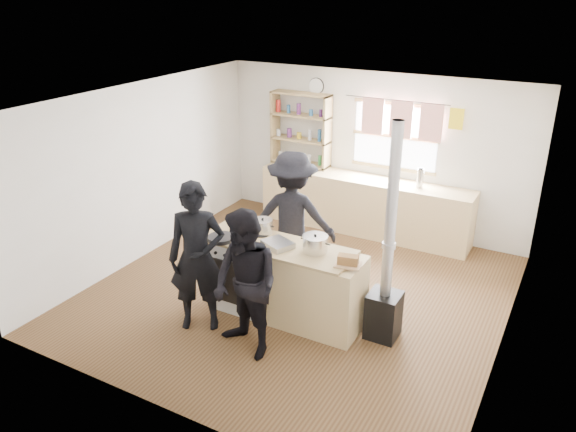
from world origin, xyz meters
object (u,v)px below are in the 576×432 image
object	(u,v)px
stockpot_stove	(263,226)
person_far	(292,217)
stockpot_counter	(315,244)
flue_heater	(386,286)
bread_board	(348,261)
roast_tray	(278,244)
skillet_greens	(221,238)
person_near_left	(197,258)
cooking_island	(288,282)
thermos	(420,178)
person_near_right	(246,285)

from	to	relation	value
stockpot_stove	person_far	xyz separation A→B (m)	(0.03, 0.69, -0.13)
stockpot_counter	flue_heater	size ratio (longest dim) A/B	0.12
stockpot_counter	bread_board	bearing A→B (deg)	-16.21
roast_tray	bread_board	distance (m)	0.89
skillet_greens	stockpot_stove	world-z (taller)	stockpot_stove
stockpot_counter	person_near_left	bearing A→B (deg)	-148.71
bread_board	person_far	world-z (taller)	person_far
cooking_island	roast_tray	bearing A→B (deg)	-157.01
bread_board	person_near_left	world-z (taller)	person_near_left
stockpot_counter	roast_tray	bearing A→B (deg)	-168.28
bread_board	person_near_left	xyz separation A→B (m)	(-1.59, -0.56, -0.10)
thermos	flue_heater	distance (m)	2.67
stockpot_stove	person_near_left	xyz separation A→B (m)	(-0.35, -0.84, -0.13)
stockpot_counter	flue_heater	distance (m)	0.91
roast_tray	flue_heater	bearing A→B (deg)	9.64
thermos	skillet_greens	bearing A→B (deg)	-116.61
skillet_greens	roast_tray	size ratio (longest dim) A/B	1.05
stockpot_counter	bread_board	distance (m)	0.48
flue_heater	person_near_left	world-z (taller)	flue_heater
flue_heater	stockpot_counter	bearing A→B (deg)	-171.47
roast_tray	person_near_right	xyz separation A→B (m)	(0.05, -0.77, -0.14)
bread_board	flue_heater	distance (m)	0.55
thermos	bread_board	distance (m)	2.86
roast_tray	person_far	bearing A→B (deg)	108.60
thermos	person_far	distance (m)	2.20
person_far	flue_heater	bearing A→B (deg)	137.60
thermos	stockpot_counter	size ratio (longest dim) A/B	1.00
skillet_greens	stockpot_stove	size ratio (longest dim) A/B	1.76
thermos	person_near_right	size ratio (longest dim) A/B	0.18
thermos	cooking_island	xyz separation A→B (m)	(-0.72, -2.77, -0.58)
flue_heater	person_far	size ratio (longest dim) A/B	1.41
skillet_greens	stockpot_stove	bearing A→B (deg)	51.96
roast_tray	skillet_greens	bearing A→B (deg)	-165.85
stockpot_stove	stockpot_counter	xyz separation A→B (m)	(0.78, -0.15, 0.01)
thermos	skillet_greens	world-z (taller)	thermos
skillet_greens	bread_board	distance (m)	1.57
thermos	roast_tray	xyz separation A→B (m)	(-0.82, -2.81, -0.08)
skillet_greens	person_near_right	distance (m)	0.95
stockpot_counter	stockpot_stove	bearing A→B (deg)	168.82
roast_tray	person_far	world-z (taller)	person_far
cooking_island	stockpot_counter	xyz separation A→B (m)	(0.33, 0.05, 0.56)
roast_tray	bread_board	xyz separation A→B (m)	(0.89, -0.04, 0.02)
person_near_right	stockpot_counter	bearing A→B (deg)	85.47
roast_tray	stockpot_stove	size ratio (longest dim) A/B	1.68
person_near_right	person_far	xyz separation A→B (m)	(-0.37, 1.70, 0.06)
skillet_greens	person_far	size ratio (longest dim) A/B	0.24
cooking_island	bread_board	bearing A→B (deg)	-6.33
stockpot_stove	roast_tray	bearing A→B (deg)	-34.81
person_far	skillet_greens	bearing A→B (deg)	54.59
stockpot_counter	person_far	size ratio (longest dim) A/B	0.16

